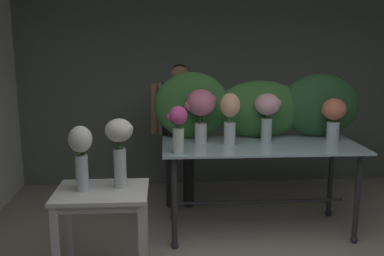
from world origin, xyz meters
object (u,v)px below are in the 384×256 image
(display_table_glass, at_px, (260,159))
(vase_peach_peonies, at_px, (230,115))
(vase_fuchsia_ranunculus, at_px, (178,127))
(side_table_white, at_px, (102,203))
(vase_rosy_carnations, at_px, (201,107))
(florist, at_px, (180,120))
(vase_blush_freesia, at_px, (268,110))
(vase_white_roses_tall, at_px, (81,153))
(vase_coral_roses, at_px, (334,115))
(vase_cream_lisianthus_tall, at_px, (120,144))

(display_table_glass, bearing_deg, vase_peach_peonies, 179.67)
(vase_fuchsia_ranunculus, bearing_deg, side_table_white, -141.56)
(side_table_white, height_order, vase_rosy_carnations, vase_rosy_carnations)
(florist, height_order, vase_rosy_carnations, florist)
(vase_blush_freesia, distance_m, vase_peach_peonies, 0.40)
(side_table_white, bearing_deg, vase_white_roses_tall, 179.99)
(display_table_glass, distance_m, vase_peach_peonies, 0.52)
(side_table_white, bearing_deg, florist, 66.17)
(florist, distance_m, vase_coral_roses, 1.59)
(vase_blush_freesia, xyz_separation_m, vase_rosy_carnations, (-0.64, 0.00, 0.03))
(florist, relative_size, vase_fuchsia_ranunculus, 3.83)
(vase_peach_peonies, distance_m, vase_fuchsia_ranunculus, 0.58)
(vase_blush_freesia, height_order, vase_coral_roses, vase_blush_freesia)
(vase_blush_freesia, bearing_deg, florist, 144.69)
(side_table_white, distance_m, vase_blush_freesia, 1.81)
(side_table_white, height_order, vase_coral_roses, vase_coral_roses)
(display_table_glass, bearing_deg, side_table_white, -150.87)
(vase_white_roses_tall, bearing_deg, vase_peach_peonies, 32.26)
(vase_blush_freesia, distance_m, vase_fuchsia_ranunculus, 0.97)
(vase_peach_peonies, distance_m, vase_cream_lisianthus_tall, 1.20)
(vase_white_roses_tall, bearing_deg, vase_rosy_carnations, 42.49)
(vase_peach_peonies, xyz_separation_m, vase_rosy_carnations, (-0.26, 0.11, 0.06))
(display_table_glass, relative_size, vase_peach_peonies, 3.82)
(vase_coral_roses, bearing_deg, vase_peach_peonies, -175.19)
(vase_peach_peonies, bearing_deg, side_table_white, -144.55)
(vase_blush_freesia, xyz_separation_m, vase_white_roses_tall, (-1.61, -0.88, -0.16))
(vase_coral_roses, height_order, vase_fuchsia_ranunculus, vase_coral_roses)
(florist, xyz_separation_m, vase_cream_lisianthus_tall, (-0.51, -1.41, 0.08))
(vase_fuchsia_ranunculus, height_order, vase_white_roses_tall, vase_fuchsia_ranunculus)
(vase_blush_freesia, height_order, vase_cream_lisianthus_tall, vase_blush_freesia)
(vase_cream_lisianthus_tall, bearing_deg, florist, 70.26)
(vase_rosy_carnations, relative_size, vase_coral_roses, 1.23)
(display_table_glass, xyz_separation_m, vase_rosy_carnations, (-0.56, 0.11, 0.49))
(florist, bearing_deg, display_table_glass, -43.06)
(display_table_glass, xyz_separation_m, vase_coral_roses, (0.72, 0.09, 0.40))
(vase_coral_roses, relative_size, vase_white_roses_tall, 0.84)
(florist, distance_m, vase_cream_lisianthus_tall, 1.50)
(vase_coral_roses, relative_size, vase_fuchsia_ranunculus, 1.00)
(florist, relative_size, vase_coral_roses, 3.82)
(side_table_white, xyz_separation_m, vase_white_roses_tall, (-0.14, 0.00, 0.40))
(vase_fuchsia_ranunculus, xyz_separation_m, vase_white_roses_tall, (-0.74, -0.47, -0.09))
(vase_fuchsia_ranunculus, bearing_deg, vase_cream_lisianthus_tall, -137.33)
(vase_coral_roses, bearing_deg, side_table_white, -157.81)
(display_table_glass, relative_size, vase_coral_roses, 4.46)
(vase_rosy_carnations, distance_m, vase_cream_lisianthus_tall, 1.09)
(vase_blush_freesia, bearing_deg, display_table_glass, -126.20)
(vase_white_roses_tall, height_order, vase_cream_lisianthus_tall, vase_cream_lisianthus_tall)
(florist, bearing_deg, side_table_white, -113.83)
(vase_white_roses_tall, bearing_deg, vase_coral_roses, 20.94)
(vase_white_roses_tall, xyz_separation_m, vase_cream_lisianthus_tall, (0.28, 0.05, 0.05))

